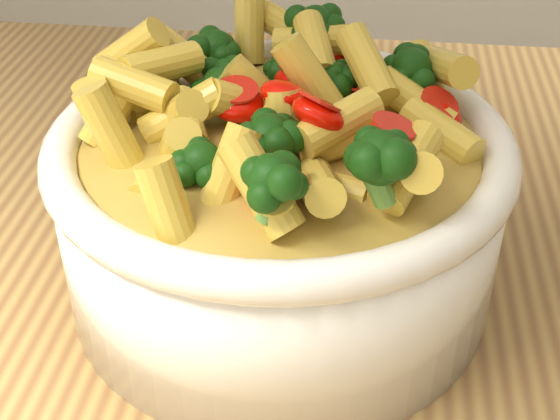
# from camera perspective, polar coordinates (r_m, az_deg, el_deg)

# --- Properties ---
(table) EXTENTS (1.20, 0.80, 0.90)m
(table) POSITION_cam_1_polar(r_m,az_deg,el_deg) (0.55, 3.17, -13.99)
(table) COLOR #AE884A
(table) RESTS_ON ground
(serving_bowl) EXTENTS (0.26, 0.26, 0.11)m
(serving_bowl) POSITION_cam_1_polar(r_m,az_deg,el_deg) (0.45, -0.00, 0.14)
(serving_bowl) COLOR white
(serving_bowl) RESTS_ON table
(pasta_salad) EXTENTS (0.20, 0.20, 0.05)m
(pasta_salad) POSITION_cam_1_polar(r_m,az_deg,el_deg) (0.42, -0.00, 7.97)
(pasta_salad) COLOR gold
(pasta_salad) RESTS_ON serving_bowl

